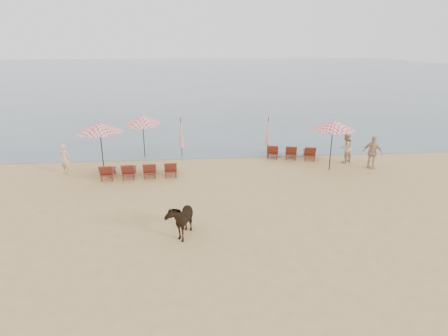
% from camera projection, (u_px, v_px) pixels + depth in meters
% --- Properties ---
extents(ground, '(120.00, 120.00, 0.00)m').
position_uv_depth(ground, '(238.00, 250.00, 11.96)').
color(ground, tan).
rests_on(ground, ground).
extents(sea, '(160.00, 140.00, 0.06)m').
position_uv_depth(sea, '(194.00, 71.00, 87.48)').
color(sea, '#51606B').
rests_on(sea, ground).
extents(lounger_cluster_left, '(3.71, 1.78, 0.57)m').
position_uv_depth(lounger_cluster_left, '(139.00, 170.00, 18.30)').
color(lounger_cluster_left, maroon).
rests_on(lounger_cluster_left, ground).
extents(lounger_cluster_right, '(2.99, 2.20, 0.59)m').
position_uv_depth(lounger_cluster_right, '(291.00, 152.00, 21.30)').
color(lounger_cluster_right, maroon).
rests_on(lounger_cluster_right, ground).
extents(umbrella_open_left_a, '(2.29, 2.29, 2.61)m').
position_uv_depth(umbrella_open_left_a, '(99.00, 127.00, 18.40)').
color(umbrella_open_left_a, black).
rests_on(umbrella_open_left_a, ground).
extents(umbrella_open_left_b, '(1.98, 2.02, 2.53)m').
position_uv_depth(umbrella_open_left_b, '(142.00, 120.00, 21.03)').
color(umbrella_open_left_b, black).
rests_on(umbrella_open_left_b, ground).
extents(umbrella_open_right, '(2.17, 2.17, 2.65)m').
position_uv_depth(umbrella_open_right, '(333.00, 125.00, 18.75)').
color(umbrella_open_right, black).
rests_on(umbrella_open_right, ground).
extents(umbrella_closed_left, '(0.28, 0.28, 2.27)m').
position_uv_depth(umbrella_closed_left, '(181.00, 133.00, 21.42)').
color(umbrella_closed_left, black).
rests_on(umbrella_closed_left, ground).
extents(umbrella_closed_right, '(0.26, 0.26, 2.18)m').
position_uv_depth(umbrella_closed_right, '(268.00, 131.00, 22.08)').
color(umbrella_closed_right, black).
rests_on(umbrella_closed_right, ground).
extents(cow, '(1.06, 1.62, 1.26)m').
position_uv_depth(cow, '(181.00, 218.00, 12.73)').
color(cow, black).
rests_on(cow, ground).
extents(beachgoer_left, '(0.68, 0.59, 1.56)m').
position_uv_depth(beachgoer_left, '(65.00, 159.00, 18.72)').
color(beachgoer_left, '#D3AD84').
rests_on(beachgoer_left, ground).
extents(beachgoer_right_a, '(1.03, 0.97, 1.69)m').
position_uv_depth(beachgoer_right_a, '(346.00, 148.00, 20.48)').
color(beachgoer_right_a, tan).
rests_on(beachgoer_right_a, ground).
extents(beachgoer_right_b, '(1.03, 1.03, 1.75)m').
position_uv_depth(beachgoer_right_b, '(373.00, 153.00, 19.43)').
color(beachgoer_right_b, tan).
rests_on(beachgoer_right_b, ground).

